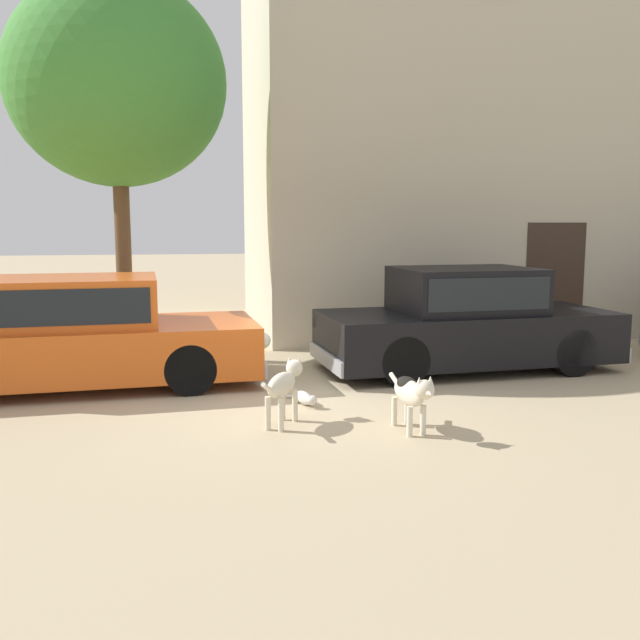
{
  "coord_description": "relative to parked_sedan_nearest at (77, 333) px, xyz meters",
  "views": [
    {
      "loc": [
        -1.14,
        -8.1,
        2.08
      ],
      "look_at": [
        0.41,
        0.2,
        0.9
      ],
      "focal_mm": 38.71,
      "sensor_mm": 36.0,
      "label": 1
    }
  ],
  "objects": [
    {
      "name": "stray_dog_spotted",
      "position": [
        2.38,
        -2.17,
        -0.27
      ],
      "size": [
        0.55,
        0.88,
        0.66
      ],
      "rotation": [
        0.0,
        0.0,
        1.04
      ],
      "color": "beige",
      "rests_on": "ground_plane"
    },
    {
      "name": "parked_sedan_second",
      "position": [
        5.3,
        0.05,
        0.02
      ],
      "size": [
        4.38,
        1.96,
        1.47
      ],
      "rotation": [
        0.0,
        0.0,
        0.06
      ],
      "color": "black",
      "rests_on": "ground_plane"
    },
    {
      "name": "stray_cat",
      "position": [
        2.72,
        -1.45,
        -0.62
      ],
      "size": [
        0.28,
        0.6,
        0.16
      ],
      "rotation": [
        0.0,
        0.0,
        4.98
      ],
      "color": "beige",
      "rests_on": "ground_plane"
    },
    {
      "name": "acacia_tree_left",
      "position": [
        0.44,
        1.97,
        3.48
      ],
      "size": [
        3.27,
        2.95,
        5.74
      ],
      "color": "brown",
      "rests_on": "ground_plane"
    },
    {
      "name": "parked_sedan_nearest",
      "position": [
        0.0,
        0.0,
        0.0
      ],
      "size": [
        4.76,
        2.11,
        1.41
      ],
      "rotation": [
        0.0,
        0.0,
        0.06
      ],
      "color": "#D15619",
      "rests_on": "ground_plane"
    },
    {
      "name": "stray_dog_tan",
      "position": [
        3.59,
        -2.68,
        -0.29
      ],
      "size": [
        0.26,
        1.01,
        0.64
      ],
      "rotation": [
        0.0,
        0.0,
        4.81
      ],
      "color": "beige",
      "rests_on": "ground_plane"
    },
    {
      "name": "ground_plane",
      "position": [
        2.6,
        -1.03,
        -0.7
      ],
      "size": [
        80.0,
        80.0,
        0.0
      ],
      "primitive_type": "plane",
      "color": "tan"
    },
    {
      "name": "apartment_block",
      "position": [
        9.89,
        4.8,
        3.96
      ],
      "size": [
        14.28,
        5.63,
        9.31
      ],
      "color": "#BCB299",
      "rests_on": "ground_plane"
    }
  ]
}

